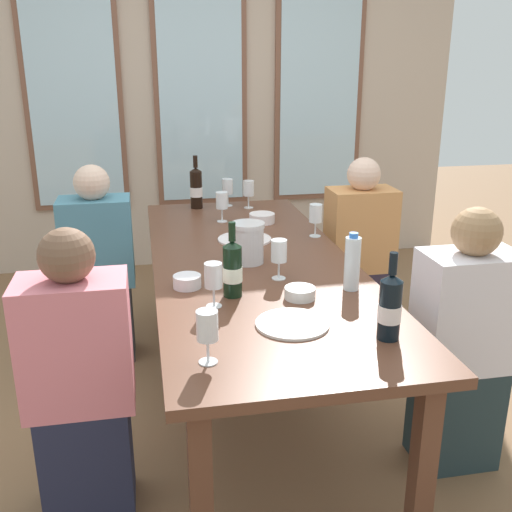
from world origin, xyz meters
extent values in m
plane|color=brown|center=(0.00, 0.00, 0.00)|extent=(12.00, 12.00, 0.00)
cube|color=#C1AB97|center=(0.00, 2.20, 1.45)|extent=(4.12, 0.06, 2.90)
cube|color=brown|center=(-0.95, 2.15, 1.45)|extent=(0.72, 0.03, 1.88)
cube|color=silver|center=(-0.95, 2.13, 1.45)|extent=(0.64, 0.01, 1.80)
cube|color=brown|center=(0.00, 2.15, 1.45)|extent=(0.72, 0.03, 1.88)
cube|color=silver|center=(0.00, 2.13, 1.45)|extent=(0.64, 0.01, 1.80)
cube|color=brown|center=(0.95, 2.15, 1.45)|extent=(0.72, 0.03, 1.88)
cube|color=silver|center=(0.95, 2.13, 1.45)|extent=(0.64, 0.01, 1.80)
cube|color=brown|center=(0.00, 0.00, 0.72)|extent=(0.92, 2.37, 0.04)
cube|color=brown|center=(-0.37, -1.09, 0.35)|extent=(0.07, 0.07, 0.70)
cube|color=brown|center=(0.37, -1.09, 0.35)|extent=(0.07, 0.07, 0.70)
cube|color=brown|center=(-0.37, 1.09, 0.35)|extent=(0.07, 0.07, 0.70)
cube|color=brown|center=(0.37, 1.09, 0.35)|extent=(0.07, 0.07, 0.70)
cylinder|color=white|center=(0.01, -0.72, 0.74)|extent=(0.26, 0.26, 0.01)
cylinder|color=white|center=(0.02, 0.32, 0.74)|extent=(0.28, 0.28, 0.01)
cylinder|color=silver|center=(-0.03, -0.03, 0.82)|extent=(0.14, 0.14, 0.17)
cylinder|color=silver|center=(-0.03, -0.03, 0.92)|extent=(0.16, 0.16, 0.02)
cylinder|color=black|center=(-0.16, 1.06, 0.86)|extent=(0.08, 0.08, 0.23)
cone|color=black|center=(-0.16, 1.06, 0.98)|extent=(0.08, 0.08, 0.02)
cylinder|color=black|center=(-0.16, 1.06, 1.03)|extent=(0.03, 0.03, 0.08)
cylinder|color=white|center=(-0.16, 1.06, 0.84)|extent=(0.08, 0.08, 0.06)
cylinder|color=black|center=(0.30, -0.89, 0.84)|extent=(0.07, 0.07, 0.21)
cone|color=black|center=(0.30, -0.89, 0.96)|extent=(0.07, 0.07, 0.02)
cylinder|color=black|center=(0.30, -0.89, 1.01)|extent=(0.03, 0.03, 0.08)
cylinder|color=white|center=(0.30, -0.89, 0.83)|extent=(0.08, 0.08, 0.06)
cylinder|color=black|center=(-0.16, -0.41, 0.84)|extent=(0.08, 0.07, 0.20)
cone|color=black|center=(-0.16, -0.41, 0.96)|extent=(0.08, 0.07, 0.02)
cylinder|color=black|center=(-0.16, -0.41, 1.01)|extent=(0.03, 0.03, 0.08)
cylinder|color=white|center=(-0.16, -0.41, 0.83)|extent=(0.08, 0.08, 0.06)
cylinder|color=silver|center=(0.10, -0.49, 0.76)|extent=(0.12, 0.12, 0.04)
cylinder|color=white|center=(0.18, 0.64, 0.77)|extent=(0.15, 0.15, 0.05)
cylinder|color=white|center=(-0.33, -0.29, 0.77)|extent=(0.12, 0.12, 0.05)
cylinder|color=white|center=(0.33, -0.44, 0.85)|extent=(0.06, 0.06, 0.22)
cylinder|color=blue|center=(0.33, -0.44, 0.97)|extent=(0.04, 0.04, 0.02)
cylinder|color=white|center=(0.07, -0.26, 0.74)|extent=(0.06, 0.06, 0.00)
cylinder|color=white|center=(0.07, -0.26, 0.78)|extent=(0.01, 0.01, 0.07)
cylinder|color=white|center=(0.07, -0.26, 0.87)|extent=(0.07, 0.07, 0.09)
cylinder|color=beige|center=(0.07, -0.26, 0.84)|extent=(0.06, 0.06, 0.04)
cylinder|color=white|center=(-0.04, 0.70, 0.74)|extent=(0.06, 0.06, 0.00)
cylinder|color=white|center=(-0.04, 0.70, 0.78)|extent=(0.01, 0.01, 0.07)
cylinder|color=white|center=(-0.04, 0.70, 0.87)|extent=(0.07, 0.07, 0.09)
cylinder|color=beige|center=(-0.04, 0.70, 0.84)|extent=(0.06, 0.06, 0.03)
cylinder|color=white|center=(0.40, 0.32, 0.74)|extent=(0.06, 0.06, 0.00)
cylinder|color=white|center=(0.40, 0.32, 0.78)|extent=(0.01, 0.01, 0.07)
cylinder|color=white|center=(0.40, 0.32, 0.87)|extent=(0.07, 0.07, 0.09)
cylinder|color=white|center=(0.16, 1.00, 0.74)|extent=(0.06, 0.06, 0.00)
cylinder|color=white|center=(0.16, 1.00, 0.78)|extent=(0.01, 0.01, 0.07)
cylinder|color=white|center=(0.16, 1.00, 0.87)|extent=(0.07, 0.07, 0.09)
cylinder|color=white|center=(-0.24, -0.51, 0.74)|extent=(0.06, 0.06, 0.00)
cylinder|color=white|center=(-0.24, -0.51, 0.78)|extent=(0.01, 0.01, 0.07)
cylinder|color=white|center=(-0.24, -0.51, 0.87)|extent=(0.07, 0.07, 0.09)
cylinder|color=beige|center=(-0.24, -0.51, 0.84)|extent=(0.06, 0.06, 0.04)
cylinder|color=white|center=(-0.32, -0.94, 0.74)|extent=(0.06, 0.06, 0.00)
cylinder|color=white|center=(-0.32, -0.94, 0.78)|extent=(0.01, 0.01, 0.07)
cylinder|color=white|center=(-0.32, -0.94, 0.87)|extent=(0.07, 0.07, 0.09)
cylinder|color=white|center=(0.04, 1.08, 0.74)|extent=(0.06, 0.06, 0.00)
cylinder|color=white|center=(0.04, 1.08, 0.78)|extent=(0.01, 0.01, 0.07)
cylinder|color=white|center=(0.04, 1.08, 0.87)|extent=(0.07, 0.07, 0.09)
cylinder|color=#590C19|center=(0.04, 1.08, 0.84)|extent=(0.06, 0.06, 0.03)
cube|color=#2D2D31|center=(-0.75, 0.60, 0.23)|extent=(0.32, 0.24, 0.45)
cube|color=teal|center=(-0.75, 0.60, 0.69)|extent=(0.38, 0.24, 0.48)
sphere|color=beige|center=(-0.75, 0.60, 1.02)|extent=(0.19, 0.19, 0.19)
cube|color=#302636|center=(0.75, 0.56, 0.23)|extent=(0.32, 0.24, 0.45)
cube|color=tan|center=(0.75, 0.56, 0.69)|extent=(0.38, 0.24, 0.48)
sphere|color=beige|center=(0.75, 0.56, 1.02)|extent=(0.19, 0.19, 0.19)
cube|color=#23253D|center=(-0.75, -0.62, 0.23)|extent=(0.32, 0.24, 0.45)
cube|color=pink|center=(-0.75, -0.62, 0.69)|extent=(0.38, 0.24, 0.48)
sphere|color=brown|center=(-0.75, -0.62, 1.02)|extent=(0.19, 0.19, 0.19)
cube|color=#233337|center=(0.75, -0.63, 0.23)|extent=(0.32, 0.24, 0.45)
cube|color=silver|center=(0.75, -0.63, 0.69)|extent=(0.38, 0.24, 0.48)
sphere|color=#9E7650|center=(0.75, -0.63, 1.02)|extent=(0.19, 0.19, 0.19)
camera|label=1|loc=(-0.48, -2.57, 1.64)|focal=41.48mm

